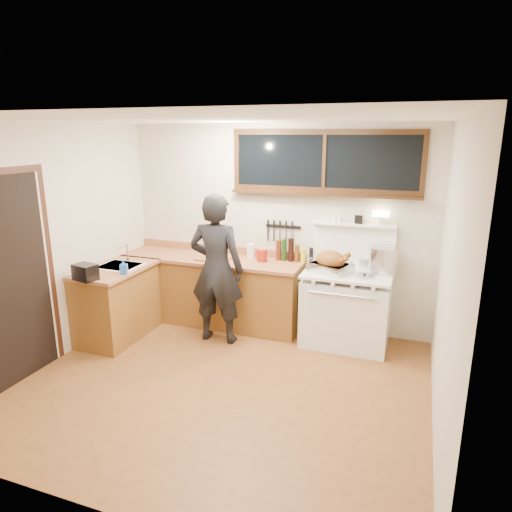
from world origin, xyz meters
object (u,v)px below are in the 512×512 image
at_px(cutting_board, 214,255).
at_px(man, 217,269).
at_px(vintage_stove, 346,306).
at_px(roast_turkey, 331,263).

bearing_deg(cutting_board, man, -61.61).
height_order(vintage_stove, man, man).
bearing_deg(roast_turkey, vintage_stove, 13.46).
xyz_separation_m(vintage_stove, man, (-1.49, -0.45, 0.44)).
xyz_separation_m(cutting_board, roast_turkey, (1.52, -0.03, 0.05)).
distance_m(vintage_stove, cutting_board, 1.79).
distance_m(vintage_stove, roast_turkey, 0.57).
xyz_separation_m(man, roast_turkey, (1.29, 0.40, 0.09)).
bearing_deg(vintage_stove, roast_turkey, -166.54).
relative_size(vintage_stove, man, 0.88).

